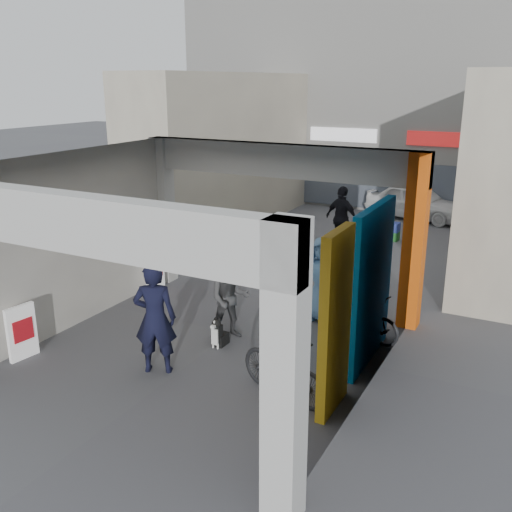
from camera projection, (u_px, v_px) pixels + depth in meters
The scene contains 20 objects.
ground at pixel (231, 333), 11.23m from camera, with size 90.00×90.00×0.00m, color #4F5054.
arcade_canopy at pixel (232, 233), 9.62m from camera, with size 6.40×6.45×6.40m.
far_building at pixel (412, 101), 21.90m from camera, with size 18.00×4.08×8.00m.
plaza_bldg_left at pixel (226, 152), 18.84m from camera, with size 2.00×9.00×5.00m, color #C0B69F.
bollard_left at pixel (226, 265), 13.85m from camera, with size 0.09×0.09×0.96m, color gray.
bollard_center at pixel (285, 274), 13.31m from camera, with size 0.09×0.09×0.86m, color gray.
bollard_right at pixel (356, 286), 12.50m from camera, with size 0.09×0.09×0.88m, color gray.
advert_board_near at pixel (22, 332), 10.08m from camera, with size 0.17×0.56×1.00m.
advert_board_far at pixel (155, 271), 13.33m from camera, with size 0.16×0.56×1.00m.
cafe_set at pixel (281, 241), 16.51m from camera, with size 1.48×1.20×0.90m.
produce_stand at pixel (283, 234), 17.21m from camera, with size 1.26×0.69×0.83m.
crate_stack at pixel (392, 231), 17.67m from camera, with size 0.46×0.36×0.56m.
border_collie at pixel (218, 334), 10.61m from camera, with size 0.22×0.43×0.60m.
man_with_dog at pixel (155, 318), 9.50m from camera, with size 0.71×0.47×1.95m, color black.
man_back_turned at pixel (230, 298), 10.83m from camera, with size 0.78×0.61×1.61m, color #37383A.
man_elderly at pixel (322, 279), 11.62m from camera, with size 0.87×0.56×1.77m, color #618EBD.
man_crates at pixel (342, 218), 16.51m from camera, with size 1.10×0.46×1.87m, color black.
bicycle_front at pixel (360, 316), 10.92m from camera, with size 0.60×1.71×0.90m, color black.
bicycle_rear at pixel (284, 368), 8.81m from camera, with size 0.48×1.71×1.03m, color black.
white_van at pixel (416, 202), 20.34m from camera, with size 1.44×3.59×1.22m, color white.
Camera 1 is at (5.21, -8.88, 4.77)m, focal length 40.00 mm.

